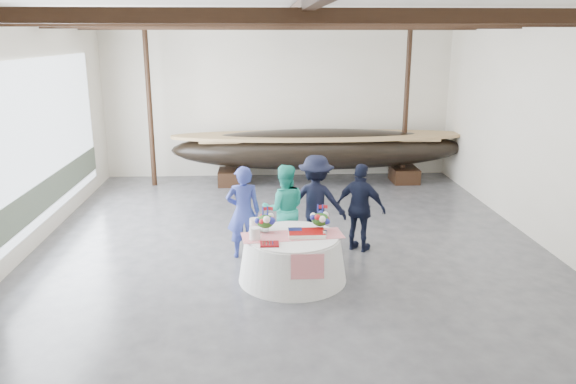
{
  "coord_description": "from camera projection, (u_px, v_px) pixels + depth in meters",
  "views": [
    {
      "loc": [
        -0.6,
        -10.35,
        4.02
      ],
      "look_at": [
        -0.04,
        -0.1,
        1.16
      ],
      "focal_mm": 35.0,
      "sensor_mm": 36.0,
      "label": 1
    }
  ],
  "objects": [
    {
      "name": "wall_front",
      "position": [
        331.0,
        255.0,
        4.7
      ],
      "size": [
        10.0,
        0.02,
        4.5
      ],
      "primitive_type": "cube",
      "color": "silver",
      "rests_on": "ground"
    },
    {
      "name": "guest_woman_blue",
      "position": [
        243.0,
        212.0,
        10.38
      ],
      "size": [
        0.67,
        0.47,
        1.75
      ],
      "primitive_type": "imported",
      "rotation": [
        0.0,
        0.0,
        3.23
      ],
      "color": "navy",
      "rests_on": "ground"
    },
    {
      "name": "floor",
      "position": [
        290.0,
        247.0,
        11.07
      ],
      "size": [
        10.0,
        12.0,
        0.01
      ],
      "primitive_type": "cube",
      "color": "#3D3D42",
      "rests_on": "ground"
    },
    {
      "name": "pavilion_structure",
      "position": [
        288.0,
        37.0,
        10.81
      ],
      "size": [
        9.8,
        11.76,
        4.5
      ],
      "color": "black",
      "rests_on": "ground"
    },
    {
      "name": "wall_right",
      "position": [
        551.0,
        132.0,
        10.73
      ],
      "size": [
        0.02,
        12.0,
        4.5
      ],
      "primitive_type": "cube",
      "color": "silver",
      "rests_on": "ground"
    },
    {
      "name": "guest_man_left",
      "position": [
        316.0,
        202.0,
        10.88
      ],
      "size": [
        1.32,
        0.97,
        1.84
      ],
      "primitive_type": "imported",
      "rotation": [
        0.0,
        0.0,
        2.88
      ],
      "color": "black",
      "rests_on": "ground"
    },
    {
      "name": "guest_woman_teal",
      "position": [
        284.0,
        209.0,
        10.6
      ],
      "size": [
        0.87,
        0.69,
        1.72
      ],
      "primitive_type": "imported",
      "rotation": [
        0.0,
        0.0,
        3.19
      ],
      "color": "teal",
      "rests_on": "ground"
    },
    {
      "name": "wall_back",
      "position": [
        278.0,
        99.0,
        16.24
      ],
      "size": [
        10.0,
        0.02,
        4.5
      ],
      "primitive_type": "cube",
      "color": "silver",
      "rests_on": "ground"
    },
    {
      "name": "tabletop_items",
      "position": [
        290.0,
        225.0,
        9.5
      ],
      "size": [
        1.75,
        0.95,
        0.4
      ],
      "color": "red",
      "rests_on": "banquet_table"
    },
    {
      "name": "open_bay",
      "position": [
        42.0,
        149.0,
        11.28
      ],
      "size": [
        0.03,
        7.0,
        3.2
      ],
      "color": "silver",
      "rests_on": "ground"
    },
    {
      "name": "ceiling",
      "position": [
        290.0,
        8.0,
        9.86
      ],
      "size": [
        10.0,
        12.0,
        0.01
      ],
      "primitive_type": "cube",
      "color": "white",
      "rests_on": "wall_back"
    },
    {
      "name": "wall_left",
      "position": [
        16.0,
        137.0,
        10.2
      ],
      "size": [
        0.02,
        12.0,
        4.5
      ],
      "primitive_type": "cube",
      "color": "silver",
      "rests_on": "ground"
    },
    {
      "name": "guest_man_right",
      "position": [
        361.0,
        208.0,
        10.71
      ],
      "size": [
        1.07,
        0.91,
        1.71
      ],
      "primitive_type": "imported",
      "rotation": [
        0.0,
        0.0,
        2.55
      ],
      "color": "black",
      "rests_on": "ground"
    },
    {
      "name": "banquet_table",
      "position": [
        292.0,
        257.0,
        9.52
      ],
      "size": [
        1.84,
        1.84,
        0.79
      ],
      "color": "silver",
      "rests_on": "ground"
    },
    {
      "name": "longboat_display",
      "position": [
        319.0,
        149.0,
        15.66
      ],
      "size": [
        8.19,
        1.64,
        1.53
      ],
      "color": "black",
      "rests_on": "ground"
    }
  ]
}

